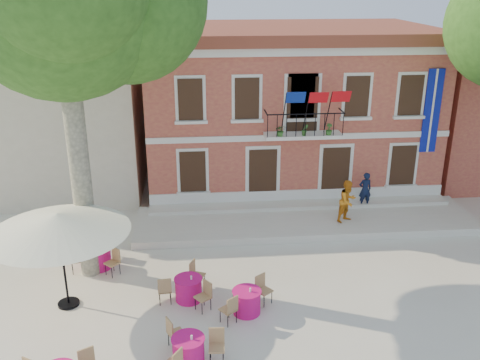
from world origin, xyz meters
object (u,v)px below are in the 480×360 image
patio_umbrella (58,223)px  pedestrian_navy (365,190)px  cafe_table_1 (247,301)px  cafe_table_0 (188,349)px  cafe_table_3 (99,257)px  pedestrian_orange (348,201)px  cafe_table_4 (188,288)px

patio_umbrella → pedestrian_navy: (11.36, 6.00, -1.75)m
patio_umbrella → cafe_table_1: (5.53, -0.93, -2.41)m
patio_umbrella → pedestrian_navy: bearing=27.8°
cafe_table_1 → pedestrian_navy: bearing=49.9°
pedestrian_navy → cafe_table_0: 11.83m
cafe_table_1 → cafe_table_3: 5.84m
patio_umbrella → pedestrian_orange: bearing=24.4°
pedestrian_navy → cafe_table_0: size_ratio=0.83×
patio_umbrella → cafe_table_1: 6.10m
pedestrian_orange → cafe_table_1: (-4.67, -5.55, -0.76)m
cafe_table_4 → pedestrian_navy: bearing=38.6°
pedestrian_navy → cafe_table_1: (-5.83, -6.93, -0.66)m
pedestrian_orange → pedestrian_navy: bearing=16.7°
pedestrian_navy → cafe_table_3: (-10.74, -3.76, -0.65)m
pedestrian_navy → cafe_table_3: bearing=13.6°
patio_umbrella → cafe_table_4: (3.76, -0.06, -2.40)m
cafe_table_0 → cafe_table_1: size_ratio=1.05×
pedestrian_orange → cafe_table_1: bearing=-163.2°
patio_umbrella → pedestrian_orange: (10.20, 4.62, -1.65)m
cafe_table_0 → cafe_table_1: (1.77, 2.11, -0.01)m
pedestrian_navy → cafe_table_3: size_ratio=0.86×
patio_umbrella → cafe_table_0: patio_umbrella is taller
cafe_table_0 → cafe_table_4: (0.01, 2.98, 0.00)m
pedestrian_orange → cafe_table_1: size_ratio=0.98×
patio_umbrella → pedestrian_navy: patio_umbrella is taller
pedestrian_orange → cafe_table_0: pedestrian_orange is taller
cafe_table_0 → cafe_table_1: 2.76m
cafe_table_1 → cafe_table_3: (-4.91, 3.17, 0.01)m
cafe_table_4 → patio_umbrella: bearing=179.1°
cafe_table_1 → cafe_table_4: same height
patio_umbrella → cafe_table_4: bearing=-0.9°
cafe_table_0 → pedestrian_navy: bearing=49.9°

